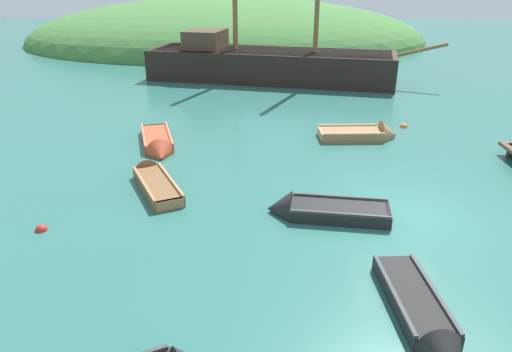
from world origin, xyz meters
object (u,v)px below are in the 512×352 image
Objects in this scene: rowboat_outer_right at (154,182)px; rowboat_center at (319,212)px; sailing_ship at (268,69)px; buoy_orange at (403,127)px; rowboat_outer_left at (364,135)px; rowboat_far at (158,144)px; rowboat_near_dock at (421,317)px; buoy_red at (42,230)px.

rowboat_outer_right is 5.40m from rowboat_center.
sailing_ship reaches higher than buoy_orange.
rowboat_outer_left is 8.92m from rowboat_outer_right.
rowboat_near_dock is (7.16, -9.85, -0.01)m from rowboat_far.
rowboat_outer_right is 1.03× the size of rowboat_center.
rowboat_outer_right is 1.05× the size of rowboat_near_dock.
rowboat_far is at bearing -174.08° from rowboat_outer_left.
rowboat_near_dock is 9.48m from buoy_red.
sailing_ship reaches higher than rowboat_center.
rowboat_outer_left is 0.94× the size of rowboat_near_dock.
rowboat_outer_right is 10.61× the size of buoy_orange.
rowboat_center is at bearing 7.56° from buoy_red.
rowboat_far is 3.59m from rowboat_outer_right.
rowboat_center is 10.90× the size of buoy_red.
sailing_ship reaches higher than buoy_red.
rowboat_outer_right is (-7.53, -4.78, -0.02)m from rowboat_outer_left.
sailing_ship is at bearing 72.47° from buoy_red.
rowboat_far is (-4.28, -12.49, -0.57)m from sailing_ship.
sailing_ship is 13.22m from rowboat_far.
rowboat_outer_left is 0.85× the size of rowboat_far.
sailing_ship is 11.38m from buoy_orange.
rowboat_outer_right reaches higher than buoy_red.
rowboat_far is 7.88m from rowboat_center.
rowboat_center reaches higher than rowboat_near_dock.
buoy_red is 15.02m from buoy_orange.
rowboat_outer_left is at bearing -142.97° from buoy_orange.
rowboat_far reaches higher than buoy_orange.
sailing_ship is 5.19× the size of rowboat_near_dock.
rowboat_outer_left is 2.51m from buoy_orange.
rowboat_outer_left reaches higher than rowboat_far.
rowboat_near_dock reaches higher than buoy_orange.
buoy_red is (-5.99, -18.98, -0.67)m from sailing_ship.
sailing_ship is at bearing -39.06° from rowboat_outer_right.
rowboat_far reaches higher than rowboat_near_dock.
buoy_red is at bearing -144.59° from rowboat_outer_left.
sailing_ship reaches higher than rowboat_far.
buoy_orange is at bearing 162.90° from rowboat_near_dock.
buoy_orange is at bearing 89.12° from rowboat_far.
rowboat_outer_left is at bearing 38.15° from buoy_red.
rowboat_center reaches higher than buoy_red.
rowboat_far is at bearing -36.73° from rowboat_center.
buoy_red is at bearing -95.40° from sailing_ship.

